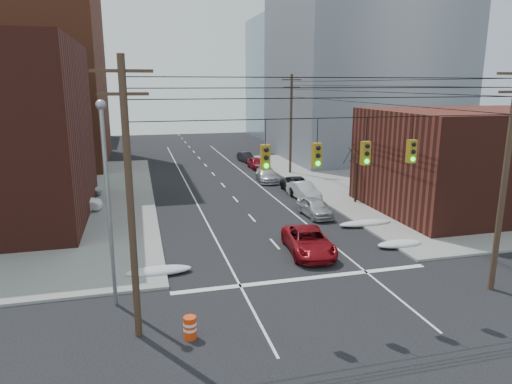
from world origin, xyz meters
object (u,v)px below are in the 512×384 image
parked_car_e (256,163)px  red_pickup (308,241)px  parked_car_c (298,185)px  lot_car_a (75,203)px  parked_car_a (315,207)px  parked_car_f (246,157)px  lot_car_b (76,190)px  lot_car_c (34,199)px  parked_car_b (304,191)px  lot_car_d (36,187)px  construction_barrel (190,327)px  parked_car_d (267,175)px

parked_car_e → red_pickup: bearing=-99.0°
red_pickup → parked_car_c: bearing=78.6°
parked_car_c → lot_car_a: (-19.39, -2.15, 0.10)m
parked_car_a → parked_car_f: parked_car_a is taller
lot_car_b → red_pickup: bearing=-152.7°
red_pickup → parked_car_e: 28.50m
lot_car_c → lot_car_a: bearing=-142.1°
parked_car_b → parked_car_c: parked_car_b is taller
parked_car_a → parked_car_e: size_ratio=1.06×
parked_car_b → lot_car_a: parked_car_b is taller
red_pickup → parked_car_c: 15.82m
red_pickup → lot_car_d: size_ratio=1.21×
lot_car_d → construction_barrel: (10.71, -27.05, -0.42)m
parked_car_d → parked_car_f: 12.70m
parked_car_c → parked_car_f: size_ratio=1.36×
lot_car_b → lot_car_d: (-3.54, 1.49, 0.13)m
red_pickup → lot_car_a: 19.57m
parked_car_f → lot_car_a: bearing=-140.3°
lot_car_b → lot_car_d: lot_car_d is taller
red_pickup → parked_car_e: (4.11, 28.20, -0.06)m
parked_car_f → lot_car_d: bearing=-156.1°
parked_car_f → lot_car_a: size_ratio=0.95×
parked_car_b → parked_car_a: bearing=-106.3°
parked_car_a → lot_car_a: 18.83m
parked_car_a → lot_car_c: size_ratio=0.87×
lot_car_c → construction_barrel: 24.83m
parked_car_a → lot_car_d: size_ratio=0.95×
lot_car_b → construction_barrel: bearing=-177.4°
parked_car_e → parked_car_c: bearing=-88.1°
parked_car_e → parked_car_f: parked_car_e is taller
parked_car_b → parked_car_d: parked_car_b is taller
construction_barrel → parked_car_e: bearing=71.4°
lot_car_b → construction_barrel: (7.18, -25.55, -0.29)m
parked_car_c → parked_car_f: parked_car_c is taller
parked_car_c → lot_car_c: 22.76m
red_pickup → parked_car_d: bearing=87.0°
parked_car_a → lot_car_b: parked_car_a is taller
parked_car_a → parked_car_d: 13.41m
red_pickup → parked_car_e: red_pickup is taller
lot_car_c → construction_barrel: (10.04, -22.71, -0.37)m
lot_car_b → construction_barrel: 26.54m
parked_car_d → parked_car_a: bearing=-84.5°
lot_car_a → lot_car_c: bearing=66.8°
parked_car_a → parked_car_b: 5.41m
lot_car_b → lot_car_a: bearing=172.9°
parked_car_e → lot_car_a: bearing=-141.7°
construction_barrel → parked_car_c: bearing=60.9°
parked_car_b → lot_car_b: size_ratio=1.01×
parked_car_d → lot_car_c: (-21.34, -5.74, 0.15)m
red_pickup → lot_car_a: red_pickup is taller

